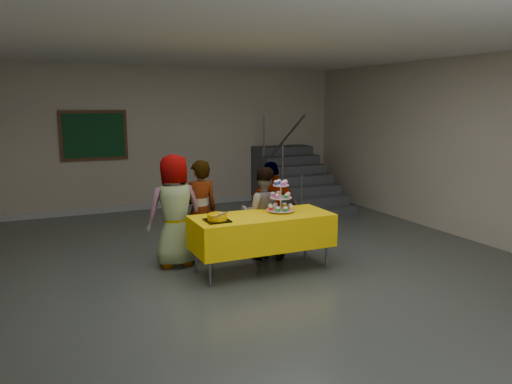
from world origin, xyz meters
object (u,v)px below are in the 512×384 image
(schoolchild_a, at_px, (175,211))
(schoolchild_c, at_px, (263,213))
(bear_cake, at_px, (217,217))
(schoolchild_b, at_px, (200,211))
(noticeboard, at_px, (94,135))
(staircase, at_px, (293,183))
(bake_table, at_px, (262,231))
(schoolchild_d, at_px, (272,210))
(cupcake_stand, at_px, (281,200))

(schoolchild_a, xyz_separation_m, schoolchild_c, (1.25, -0.19, -0.11))
(bear_cake, height_order, schoolchild_b, schoolchild_b)
(bear_cake, distance_m, noticeboard, 4.81)
(schoolchild_b, height_order, staircase, staircase)
(bake_table, relative_size, schoolchild_a, 1.20)
(schoolchild_b, height_order, schoolchild_c, schoolchild_b)
(schoolchild_b, bearing_deg, bear_cake, 82.13)
(staircase, height_order, noticeboard, noticeboard)
(schoolchild_c, height_order, noticeboard, noticeboard)
(bear_cake, xyz_separation_m, schoolchild_d, (1.07, 0.60, -0.12))
(schoolchild_a, bearing_deg, schoolchild_b, -169.65)
(bake_table, distance_m, schoolchild_c, 0.57)
(schoolchild_a, distance_m, staircase, 4.65)
(cupcake_stand, distance_m, schoolchild_c, 0.51)
(schoolchild_d, bearing_deg, schoolchild_b, -16.40)
(bake_table, distance_m, staircase, 4.49)
(bake_table, height_order, schoolchild_d, schoolchild_d)
(schoolchild_d, bearing_deg, bake_table, 49.43)
(schoolchild_d, bearing_deg, bear_cake, 26.64)
(schoolchild_c, height_order, staircase, staircase)
(bear_cake, bearing_deg, schoolchild_b, 86.98)
(schoolchild_c, xyz_separation_m, staircase, (2.25, 3.23, -0.18))
(schoolchild_b, distance_m, schoolchild_c, 0.91)
(schoolchild_d, height_order, noticeboard, noticeboard)
(schoolchild_d, bearing_deg, noticeboard, -66.57)
(schoolchild_a, height_order, staircase, staircase)
(schoolchild_a, distance_m, noticeboard, 4.01)
(schoolchild_a, height_order, noticeboard, noticeboard)
(cupcake_stand, xyz_separation_m, bear_cake, (-0.98, -0.16, -0.11))
(cupcake_stand, xyz_separation_m, staircase, (2.18, 3.66, -0.45))
(noticeboard, bearing_deg, cupcake_stand, -67.00)
(cupcake_stand, bearing_deg, schoolchild_b, 143.58)
(schoolchild_b, distance_m, schoolchild_d, 1.05)
(schoolchild_c, bearing_deg, noticeboard, -41.36)
(bake_table, distance_m, cupcake_stand, 0.50)
(bake_table, xyz_separation_m, schoolchild_a, (-1.00, 0.69, 0.23))
(bake_table, relative_size, cupcake_stand, 4.22)
(schoolchild_a, distance_m, schoolchild_d, 1.42)
(bear_cake, distance_m, schoolchild_a, 0.85)
(staircase, bearing_deg, bake_table, -123.76)
(bear_cake, xyz_separation_m, noticeboard, (-0.93, 4.65, 0.77))
(bake_table, bearing_deg, staircase, 56.24)
(bake_table, height_order, noticeboard, noticeboard)
(schoolchild_c, bearing_deg, schoolchild_d, -149.25)
(bear_cake, height_order, schoolchild_a, schoolchild_a)
(schoolchild_d, xyz_separation_m, noticeboard, (-1.99, 4.05, 0.89))
(bake_table, xyz_separation_m, noticeboard, (-1.59, 4.57, 1.04))
(schoolchild_a, xyz_separation_m, schoolchild_d, (1.41, -0.17, -0.08))
(schoolchild_d, distance_m, noticeboard, 4.60)
(cupcake_stand, bearing_deg, schoolchild_a, 154.90)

